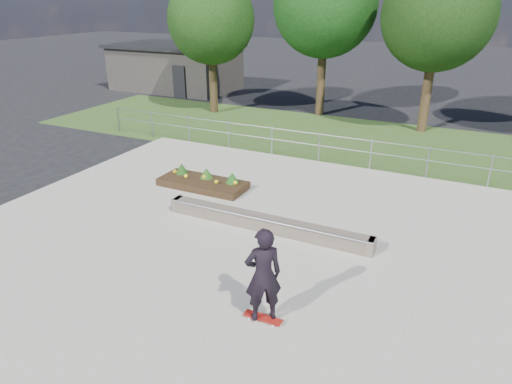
% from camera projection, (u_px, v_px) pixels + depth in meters
% --- Properties ---
extents(ground, '(120.00, 120.00, 0.00)m').
position_uv_depth(ground, '(223.00, 251.00, 11.68)').
color(ground, black).
rests_on(ground, ground).
extents(grass_verge, '(30.00, 8.00, 0.02)m').
position_uv_depth(grass_verge, '(343.00, 139.00, 20.77)').
color(grass_verge, '#314F1F').
rests_on(grass_verge, ground).
extents(concrete_slab, '(15.00, 15.00, 0.06)m').
position_uv_depth(concrete_slab, '(223.00, 250.00, 11.67)').
color(concrete_slab, '#ACA898').
rests_on(concrete_slab, ground).
extents(fence, '(20.06, 0.06, 1.20)m').
position_uv_depth(fence, '(319.00, 144.00, 17.57)').
color(fence, gray).
rests_on(fence, ground).
extents(building, '(8.40, 5.40, 3.00)m').
position_uv_depth(building, '(176.00, 67.00, 31.58)').
color(building, '#2F2B29').
rests_on(building, ground).
extents(tree_far_left, '(4.55, 4.55, 7.15)m').
position_uv_depth(tree_far_left, '(211.00, 20.00, 23.72)').
color(tree_far_left, '#302213').
rests_on(tree_far_left, ground).
extents(tree_mid_left, '(5.25, 5.25, 8.25)m').
position_uv_depth(tree_mid_left, '(325.00, 5.00, 22.86)').
color(tree_mid_left, '#332314').
rests_on(tree_mid_left, ground).
extents(tree_mid_right, '(4.90, 4.90, 7.70)m').
position_uv_depth(tree_mid_right, '(438.00, 15.00, 19.98)').
color(tree_mid_right, '#382616').
rests_on(tree_mid_right, ground).
extents(grind_ledge, '(6.00, 0.44, 0.43)m').
position_uv_depth(grind_ledge, '(265.00, 223.00, 12.52)').
color(grind_ledge, brown).
rests_on(grind_ledge, concrete_slab).
extents(planter_bed, '(3.00, 1.20, 0.61)m').
position_uv_depth(planter_bed, '(203.00, 182.00, 15.40)').
color(planter_bed, black).
rests_on(planter_bed, concrete_slab).
extents(skateboarder, '(0.86, 0.82, 2.06)m').
position_uv_depth(skateboarder, '(263.00, 275.00, 8.66)').
color(skateboarder, silver).
rests_on(skateboarder, concrete_slab).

